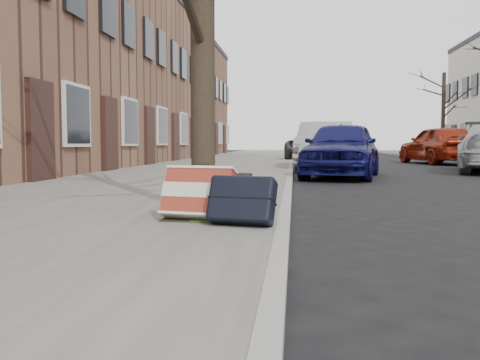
# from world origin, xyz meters

# --- Properties ---
(ground) EXTENTS (120.00, 120.00, 0.00)m
(ground) POSITION_xyz_m (0.00, 0.00, 0.00)
(ground) COLOR black
(ground) RESTS_ON ground
(near_sidewalk) EXTENTS (5.00, 70.00, 0.12)m
(near_sidewalk) POSITION_xyz_m (-3.70, 15.00, 0.06)
(near_sidewalk) COLOR gray
(near_sidewalk) RESTS_ON ground
(house_near) EXTENTS (6.80, 40.00, 7.00)m
(house_near) POSITION_xyz_m (-9.60, 16.00, 3.50)
(house_near) COLOR brown
(house_near) RESTS_ON ground
(dirt_patch) EXTENTS (0.85, 0.85, 0.02)m
(dirt_patch) POSITION_xyz_m (-2.00, 1.20, 0.13)
(dirt_patch) COLOR black
(dirt_patch) RESTS_ON near_sidewalk
(suitcase_red) EXTENTS (0.74, 0.52, 0.52)m
(suitcase_red) POSITION_xyz_m (-2.06, 0.89, 0.38)
(suitcase_red) COLOR maroon
(suitcase_red) RESTS_ON near_sidewalk
(suitcase_navy) EXTENTS (0.66, 0.48, 0.47)m
(suitcase_navy) POSITION_xyz_m (-1.62, 0.64, 0.36)
(suitcase_navy) COLOR black
(suitcase_navy) RESTS_ON near_sidewalk
(car_near_front) EXTENTS (2.48, 4.44, 1.43)m
(car_near_front) POSITION_xyz_m (0.03, 9.38, 0.71)
(car_near_front) COLOR #0F0F4B
(car_near_front) RESTS_ON ground
(car_near_mid) EXTENTS (2.13, 4.84, 1.55)m
(car_near_mid) POSITION_xyz_m (-0.15, 13.22, 0.77)
(car_near_mid) COLOR #A6A9AD
(car_near_mid) RESTS_ON ground
(car_near_back) EXTENTS (3.26, 5.59, 1.46)m
(car_near_back) POSITION_xyz_m (-0.11, 21.75, 0.73)
(car_near_back) COLOR #3A3A3F
(car_near_back) RESTS_ON ground
(car_far_back) EXTENTS (2.70, 4.88, 1.57)m
(car_far_back) POSITION_xyz_m (4.71, 18.41, 0.79)
(car_far_back) COLOR maroon
(car_far_back) RESTS_ON ground
(tree_far_c) EXTENTS (0.22, 0.22, 4.69)m
(tree_far_c) POSITION_xyz_m (7.20, 27.21, 2.47)
(tree_far_c) COLOR black
(tree_far_c) RESTS_ON far_sidewalk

